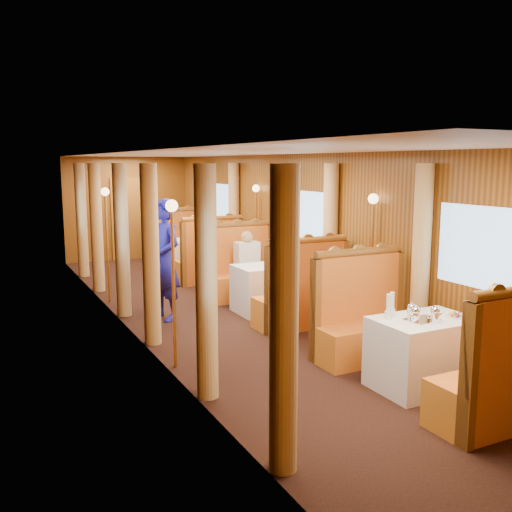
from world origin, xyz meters
TOP-DOWN VIEW (x-y plane):
  - floor at (0.00, 0.00)m, footprint 3.00×12.00m
  - ceiling at (0.00, 0.00)m, footprint 3.00×12.00m
  - wall_far at (0.00, 6.00)m, footprint 3.00×0.01m
  - wall_left at (-1.50, 0.00)m, footprint 0.01×12.00m
  - wall_right at (1.50, 0.00)m, footprint 0.01×12.00m
  - doorway_far at (0.00, 5.97)m, footprint 0.80×0.04m
  - table_near at (0.75, -3.50)m, footprint 1.05×0.72m
  - banquette_near_fwd at (0.75, -4.51)m, footprint 1.30×0.55m
  - banquette_near_aft at (0.75, -2.49)m, footprint 1.30×0.55m
  - table_mid at (0.75, 0.00)m, footprint 1.05×0.72m
  - banquette_mid_fwd at (0.75, -1.01)m, footprint 1.30×0.55m
  - banquette_mid_aft at (0.75, 1.01)m, footprint 1.30×0.55m
  - table_far at (0.75, 3.50)m, footprint 1.05×0.72m
  - banquette_far_fwd at (0.75, 2.49)m, footprint 1.30×0.55m
  - banquette_far_aft at (0.75, 4.51)m, footprint 1.30×0.55m
  - tea_tray at (0.67, -3.55)m, footprint 0.36×0.29m
  - teapot_left at (0.55, -3.57)m, footprint 0.19×0.17m
  - teapot_right at (0.73, -3.66)m, footprint 0.18×0.15m
  - teapot_back at (0.62, -3.43)m, footprint 0.19×0.17m
  - fruit_plate at (1.06, -3.61)m, footprint 0.22×0.22m
  - cup_inboard at (0.39, -3.34)m, footprint 0.08×0.08m
  - cup_outboard at (0.48, -3.29)m, footprint 0.08×0.08m
  - rose_vase_mid at (0.78, 0.03)m, footprint 0.06×0.06m
  - rose_vase_far at (0.73, 3.51)m, footprint 0.06×0.06m
  - window_left_near at (-1.49, -3.50)m, footprint 0.01×1.20m
  - curtain_left_near_a at (-1.38, -4.28)m, footprint 0.22×0.22m
  - curtain_left_near_b at (-1.38, -2.72)m, footprint 0.22×0.22m
  - window_right_near at (1.49, -3.50)m, footprint 0.01×1.20m
  - curtain_right_near_b at (1.38, -2.72)m, footprint 0.22×0.22m
  - window_left_mid at (-1.49, 0.00)m, footprint 0.01×1.20m
  - curtain_left_mid_a at (-1.38, -0.78)m, footprint 0.22×0.22m
  - curtain_left_mid_b at (-1.38, 0.78)m, footprint 0.22×0.22m
  - window_right_mid at (1.49, 0.00)m, footprint 0.01×1.20m
  - curtain_right_mid_a at (1.38, -0.78)m, footprint 0.22×0.22m
  - curtain_right_mid_b at (1.38, 0.78)m, footprint 0.22×0.22m
  - window_left_far at (-1.49, 3.50)m, footprint 0.01×1.20m
  - curtain_left_far_a at (-1.38, 2.72)m, footprint 0.22×0.22m
  - curtain_left_far_b at (-1.38, 4.28)m, footprint 0.22×0.22m
  - window_right_far at (1.49, 3.50)m, footprint 0.01×1.20m
  - curtain_right_far_a at (1.38, 2.72)m, footprint 0.22×0.22m
  - curtain_right_far_b at (1.38, 4.28)m, footprint 0.22×0.22m
  - sconce_left_fore at (-1.40, -1.75)m, footprint 0.14×0.14m
  - sconce_right_fore at (1.40, -1.75)m, footprint 0.14×0.14m
  - sconce_left_aft at (-1.40, 1.75)m, footprint 0.14×0.14m
  - sconce_right_aft at (1.40, 1.75)m, footprint 0.14×0.14m
  - steward at (-0.87, 0.29)m, footprint 0.62×0.77m
  - passenger at (0.75, 0.76)m, footprint 0.40×0.44m

SIDE VIEW (x-z plane):
  - floor at x=0.00m, z-range -0.01..0.01m
  - table_near at x=0.75m, z-range 0.00..0.75m
  - table_mid at x=0.75m, z-range 0.00..0.75m
  - table_far at x=0.75m, z-range 0.00..0.75m
  - banquette_near_fwd at x=0.75m, z-range -0.25..1.09m
  - banquette_near_aft at x=0.75m, z-range -0.25..1.09m
  - banquette_mid_fwd at x=0.75m, z-range -0.25..1.09m
  - banquette_mid_aft at x=0.75m, z-range -0.25..1.09m
  - banquette_far_fwd at x=0.75m, z-range -0.25..1.09m
  - banquette_far_aft at x=0.75m, z-range -0.25..1.09m
  - passenger at x=0.75m, z-range 0.36..1.12m
  - tea_tray at x=0.67m, z-range 0.75..0.76m
  - fruit_plate at x=1.06m, z-range 0.74..0.80m
  - teapot_back at x=0.62m, z-range 0.75..0.87m
  - teapot_left at x=0.55m, z-range 0.75..0.88m
  - teapot_right at x=0.73m, z-range 0.75..0.88m
  - cup_inboard at x=0.39m, z-range 0.72..0.99m
  - cup_outboard at x=0.48m, z-range 0.72..0.99m
  - steward at x=-0.87m, z-range 0.00..1.83m
  - rose_vase_mid at x=0.78m, z-range 0.75..1.11m
  - rose_vase_far at x=0.73m, z-range 0.75..1.11m
  - doorway_far at x=0.00m, z-range 0.00..2.00m
  - curtain_left_near_a at x=-1.38m, z-range 0.00..2.35m
  - curtain_left_near_b at x=-1.38m, z-range 0.00..2.35m
  - curtain_right_near_b at x=1.38m, z-range 0.00..2.35m
  - curtain_left_mid_a at x=-1.38m, z-range 0.00..2.35m
  - curtain_left_mid_b at x=-1.38m, z-range 0.00..2.35m
  - curtain_right_mid_a at x=1.38m, z-range 0.00..2.35m
  - curtain_right_mid_b at x=1.38m, z-range 0.00..2.35m
  - curtain_left_far_a at x=-1.38m, z-range 0.00..2.35m
  - curtain_left_far_b at x=-1.38m, z-range 0.00..2.35m
  - curtain_right_far_a at x=1.38m, z-range 0.00..2.35m
  - curtain_right_far_b at x=1.38m, z-range 0.00..2.35m
  - wall_far at x=0.00m, z-range 0.00..2.50m
  - wall_left at x=-1.50m, z-range 0.00..2.50m
  - wall_right at x=1.50m, z-range 0.00..2.50m
  - sconce_left_fore at x=-1.40m, z-range 0.41..2.36m
  - sconce_right_fore at x=1.40m, z-range 0.41..2.36m
  - sconce_left_aft at x=-1.40m, z-range 0.41..2.36m
  - sconce_right_aft at x=1.40m, z-range 0.41..2.36m
  - window_left_near at x=-1.49m, z-range 1.00..1.90m
  - window_right_near at x=1.49m, z-range 1.00..1.90m
  - window_left_mid at x=-1.49m, z-range 1.00..1.90m
  - window_right_mid at x=1.49m, z-range 1.00..1.90m
  - window_left_far at x=-1.49m, z-range 1.00..1.90m
  - window_right_far at x=1.49m, z-range 1.00..1.90m
  - ceiling at x=0.00m, z-range 2.49..2.51m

